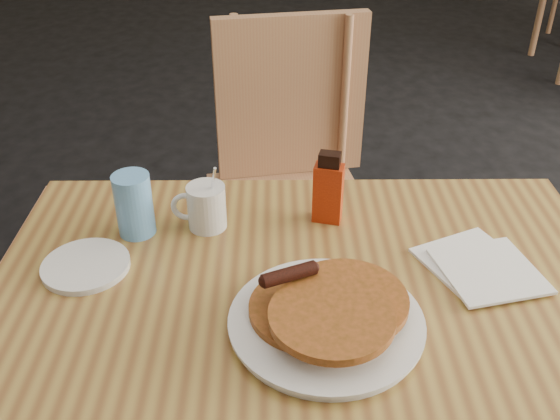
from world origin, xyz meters
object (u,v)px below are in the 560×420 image
(coffee_mug, at_px, (205,206))
(syrup_bottle, at_px, (328,190))
(chair_main_far, at_px, (290,160))
(pancake_plate, at_px, (327,315))
(main_table, at_px, (306,305))
(blue_tumbler, at_px, (134,205))

(coffee_mug, relative_size, syrup_bottle, 0.95)
(chair_main_far, bearing_deg, pancake_plate, -97.27)
(chair_main_far, bearing_deg, syrup_bottle, -93.31)
(coffee_mug, xyz_separation_m, syrup_bottle, (0.25, 0.03, 0.02))
(main_table, height_order, syrup_bottle, syrup_bottle)
(chair_main_far, bearing_deg, main_table, -99.00)
(main_table, height_order, blue_tumbler, blue_tumbler)
(main_table, distance_m, coffee_mug, 0.29)
(syrup_bottle, height_order, blue_tumbler, syrup_bottle)
(chair_main_far, xyz_separation_m, blue_tumbler, (-0.31, -0.60, 0.22))
(coffee_mug, bearing_deg, syrup_bottle, 0.09)
(main_table, bearing_deg, pancake_plate, -73.32)
(syrup_bottle, bearing_deg, main_table, -89.01)
(chair_main_far, distance_m, syrup_bottle, 0.60)
(chair_main_far, relative_size, pancake_plate, 3.07)
(coffee_mug, height_order, syrup_bottle, syrup_bottle)
(pancake_plate, height_order, blue_tumbler, blue_tumbler)
(main_table, distance_m, chair_main_far, 0.78)
(coffee_mug, height_order, blue_tumbler, coffee_mug)
(main_table, xyz_separation_m, pancake_plate, (0.03, -0.10, 0.07))
(pancake_plate, height_order, syrup_bottle, syrup_bottle)
(chair_main_far, bearing_deg, coffee_mug, -117.93)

